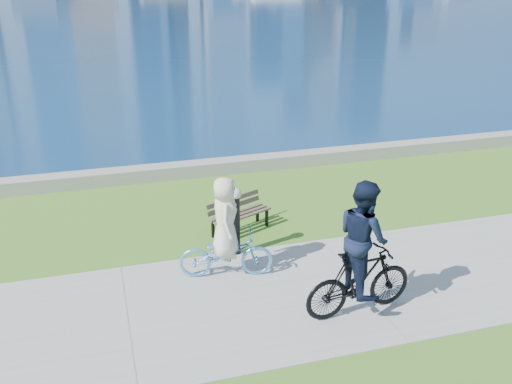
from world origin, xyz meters
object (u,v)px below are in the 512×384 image
bollard_lamp (236,217)px  cyclist_man (361,260)px  cyclist_woman (226,241)px  park_bench (238,212)px

bollard_lamp → cyclist_man: bearing=-60.4°
bollard_lamp → cyclist_man: (1.40, -2.47, 0.18)m
cyclist_woman → bollard_lamp: bearing=-15.4°
park_bench → bollard_lamp: (-0.30, -1.00, 0.36)m
park_bench → bollard_lamp: bollard_lamp is taller
bollard_lamp → cyclist_man: 2.85m
park_bench → cyclist_man: cyclist_man is taller
bollard_lamp → park_bench: bearing=73.5°
bollard_lamp → cyclist_woman: cyclist_woman is taller
cyclist_woman → cyclist_man: bearing=-122.5°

